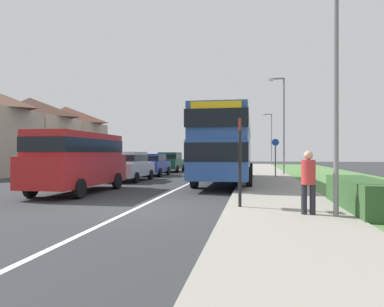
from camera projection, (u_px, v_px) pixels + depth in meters
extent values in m
plane|color=#2D3033|center=(136.00, 208.00, 10.27)|extent=(120.00, 120.00, 0.00)
cube|color=silver|center=(187.00, 184.00, 18.15)|extent=(0.14, 60.00, 0.01)
cube|color=gray|center=(272.00, 188.00, 15.45)|extent=(3.20, 68.00, 0.12)
cube|color=#517F42|center=(377.00, 191.00, 14.71)|extent=(6.00, 68.00, 0.08)
cube|color=#2D5128|center=(363.00, 196.00, 9.51)|extent=(1.10, 4.10, 0.90)
cube|color=#284C93|center=(226.00, 159.00, 18.94)|extent=(2.50, 10.73, 1.65)
cube|color=#284C93|center=(226.00, 129.00, 18.94)|extent=(2.45, 10.52, 1.55)
cube|color=black|center=(226.00, 152.00, 18.94)|extent=(2.53, 10.78, 0.76)
cube|color=black|center=(226.00, 127.00, 18.94)|extent=(2.53, 10.78, 0.72)
cube|color=gold|center=(216.00, 107.00, 13.71)|extent=(2.00, 0.08, 0.44)
cylinder|color=black|center=(211.00, 171.00, 22.43)|extent=(0.30, 1.00, 1.00)
cylinder|color=black|center=(250.00, 171.00, 22.00)|extent=(0.30, 1.00, 1.00)
cylinder|color=black|center=(194.00, 177.00, 16.25)|extent=(0.30, 1.00, 1.00)
cylinder|color=black|center=(249.00, 178.00, 15.82)|extent=(0.30, 1.00, 1.00)
cube|color=#B21E1E|center=(79.00, 170.00, 14.29)|extent=(1.95, 5.59, 1.14)
cube|color=#B21E1E|center=(79.00, 145.00, 14.29)|extent=(1.72, 5.14, 0.93)
cube|color=black|center=(79.00, 146.00, 14.29)|extent=(1.75, 5.19, 0.52)
cylinder|color=black|center=(78.00, 180.00, 16.16)|extent=(0.20, 0.72, 0.72)
cylinder|color=black|center=(117.00, 181.00, 15.83)|extent=(0.20, 0.72, 0.72)
cylinder|color=black|center=(31.00, 188.00, 12.75)|extent=(0.20, 0.72, 0.72)
cylinder|color=black|center=(80.00, 189.00, 12.42)|extent=(0.20, 0.72, 0.72)
cube|color=#B7B7BC|center=(130.00, 169.00, 20.39)|extent=(1.75, 4.38, 0.76)
cube|color=#B7B7BC|center=(128.00, 157.00, 20.18)|extent=(1.54, 2.41, 0.62)
cube|color=black|center=(128.00, 158.00, 20.18)|extent=(1.58, 2.43, 0.35)
cylinder|color=black|center=(124.00, 174.00, 21.88)|extent=(0.20, 0.60, 0.60)
cylinder|color=black|center=(151.00, 175.00, 21.58)|extent=(0.20, 0.60, 0.60)
cylinder|color=black|center=(106.00, 177.00, 19.20)|extent=(0.20, 0.60, 0.60)
cylinder|color=black|center=(136.00, 178.00, 18.91)|extent=(0.20, 0.60, 0.60)
cube|color=navy|center=(152.00, 167.00, 25.12)|extent=(1.77, 3.92, 0.70)
cube|color=navy|center=(152.00, 158.00, 24.93)|extent=(1.56, 2.15, 0.57)
cube|color=black|center=(152.00, 158.00, 24.93)|extent=(1.59, 2.18, 0.32)
cylinder|color=black|center=(146.00, 171.00, 26.47)|extent=(0.20, 0.60, 0.60)
cylinder|color=black|center=(168.00, 171.00, 26.17)|extent=(0.20, 0.60, 0.60)
cylinder|color=black|center=(135.00, 172.00, 24.08)|extent=(0.20, 0.60, 0.60)
cylinder|color=black|center=(160.00, 173.00, 23.78)|extent=(0.20, 0.60, 0.60)
cube|color=#19472D|center=(171.00, 164.00, 30.29)|extent=(1.76, 4.26, 0.76)
cube|color=#19472D|center=(170.00, 156.00, 30.08)|extent=(1.55, 2.34, 0.62)
cube|color=black|center=(170.00, 156.00, 30.08)|extent=(1.59, 2.36, 0.35)
cylinder|color=black|center=(165.00, 168.00, 31.74)|extent=(0.20, 0.60, 0.60)
cylinder|color=black|center=(183.00, 168.00, 31.44)|extent=(0.20, 0.60, 0.60)
cylinder|color=black|center=(157.00, 169.00, 29.14)|extent=(0.20, 0.60, 0.60)
cylinder|color=black|center=(177.00, 169.00, 28.84)|extent=(0.20, 0.60, 0.60)
cylinder|color=#23232D|center=(304.00, 202.00, 8.60)|extent=(0.14, 0.14, 0.85)
cylinder|color=#23232D|center=(313.00, 202.00, 8.56)|extent=(0.14, 0.14, 0.85)
cylinder|color=#BF3333|center=(308.00, 172.00, 8.58)|extent=(0.34, 0.34, 0.60)
sphere|color=tan|center=(308.00, 155.00, 8.58)|extent=(0.22, 0.22, 0.22)
cylinder|color=black|center=(240.00, 164.00, 9.80)|extent=(0.09, 0.09, 2.60)
cube|color=red|center=(240.00, 125.00, 9.80)|extent=(0.04, 0.44, 0.32)
cube|color=black|center=(240.00, 155.00, 9.82)|extent=(0.06, 0.52, 0.68)
cylinder|color=slate|center=(275.00, 162.00, 22.12)|extent=(0.08, 0.08, 2.10)
cylinder|color=blue|center=(275.00, 142.00, 22.12)|extent=(0.44, 0.03, 0.44)
cylinder|color=slate|center=(336.00, 46.00, 8.32)|extent=(0.12, 0.12, 8.29)
cylinder|color=slate|center=(284.00, 127.00, 24.78)|extent=(0.12, 0.12, 6.94)
cube|color=slate|center=(277.00, 79.00, 24.85)|extent=(0.90, 0.10, 0.10)
cube|color=silver|center=(271.00, 80.00, 24.93)|extent=(0.36, 0.20, 0.14)
cylinder|color=slate|center=(271.00, 140.00, 43.71)|extent=(0.12, 0.12, 6.52)
cube|color=slate|center=(268.00, 114.00, 43.79)|extent=(0.90, 0.10, 0.10)
cube|color=silver|center=(264.00, 115.00, 43.87)|extent=(0.36, 0.20, 0.14)
cube|color=#C1A88E|center=(30.00, 145.00, 30.41)|extent=(6.71, 5.77, 4.67)
pyramid|color=#4C3328|center=(30.00, 108.00, 30.41)|extent=(6.71, 5.77, 1.76)
cube|color=tan|center=(65.00, 146.00, 36.21)|extent=(6.71, 5.77, 4.67)
pyramid|color=brown|center=(65.00, 115.00, 36.21)|extent=(6.71, 5.77, 1.76)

